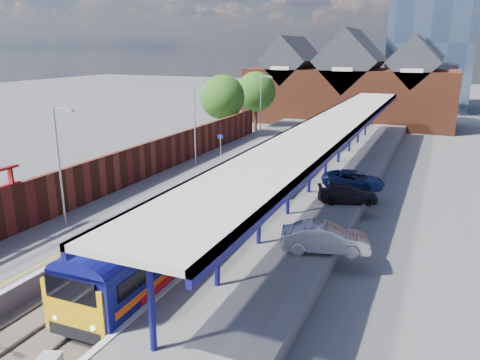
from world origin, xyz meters
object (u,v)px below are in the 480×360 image
object	(u,v)px
lamp_post_b	(61,159)
lamp_post_d	(262,101)
parked_car_blue	(354,180)
platform_sign	(220,143)
parked_car_dark	(348,194)
lamp_post_c	(196,120)
train	(309,142)
parked_car_silver	(325,238)

from	to	relation	value
lamp_post_b	lamp_post_d	xyz separation A→B (m)	(0.00, 32.00, 0.00)
lamp_post_d	parked_car_blue	size ratio (longest dim) A/B	1.54
lamp_post_b	lamp_post_d	distance (m)	32.00
platform_sign	parked_car_dark	size ratio (longest dim) A/B	0.62
lamp_post_c	parked_car_blue	size ratio (longest dim) A/B	1.54
lamp_post_c	lamp_post_d	distance (m)	16.00
train	lamp_post_d	bearing A→B (deg)	137.37
train	parked_car_silver	bearing A→B (deg)	-72.63
lamp_post_c	parked_car_dark	world-z (taller)	lamp_post_c
train	lamp_post_b	size ratio (longest dim) A/B	9.42
lamp_post_c	parked_car_dark	bearing A→B (deg)	-19.87
lamp_post_d	parked_car_dark	xyz separation A→B (m)	(14.38, -21.20, -3.41)
platform_sign	parked_car_blue	xyz separation A→B (m)	(12.74, -3.60, -1.06)
lamp_post_d	lamp_post_c	bearing A→B (deg)	-90.00
train	lamp_post_c	bearing A→B (deg)	-131.86
parked_car_silver	train	bearing A→B (deg)	1.90
lamp_post_d	parked_car_blue	xyz separation A→B (m)	(14.10, -17.60, -3.36)
train	lamp_post_d	size ratio (longest dim) A/B	9.42
train	parked_car_dark	bearing A→B (deg)	-64.97
lamp_post_b	parked_car_blue	world-z (taller)	lamp_post_b
train	lamp_post_b	bearing A→B (deg)	-107.60
platform_sign	parked_car_blue	bearing A→B (deg)	-15.80
lamp_post_b	platform_sign	size ratio (longest dim) A/B	2.80
lamp_post_b	lamp_post_d	world-z (taller)	same
parked_car_silver	parked_car_blue	xyz separation A→B (m)	(-0.75, 12.01, -0.11)
train	parked_car_blue	distance (m)	12.12
parked_car_blue	train	bearing A→B (deg)	37.30
lamp_post_c	platform_sign	distance (m)	3.34
train	parked_car_blue	xyz separation A→B (m)	(6.25, -10.37, -0.49)
lamp_post_c	lamp_post_d	size ratio (longest dim) A/B	1.00
parked_car_silver	lamp_post_d	bearing A→B (deg)	11.18
train	lamp_post_c	world-z (taller)	lamp_post_c
lamp_post_d	parked_car_dark	distance (m)	25.84
lamp_post_b	parked_car_dark	world-z (taller)	lamp_post_b
platform_sign	lamp_post_c	bearing A→B (deg)	-124.26
train	parked_car_blue	bearing A→B (deg)	-58.94
platform_sign	parked_car_dark	distance (m)	14.91
parked_car_dark	parked_car_blue	xyz separation A→B (m)	(-0.27, 3.59, 0.05)
lamp_post_d	platform_sign	distance (m)	14.25
platform_sign	parked_car_blue	world-z (taller)	platform_sign
lamp_post_b	parked_car_blue	bearing A→B (deg)	45.59
lamp_post_d	parked_car_dark	size ratio (longest dim) A/B	1.75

